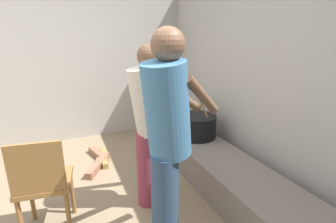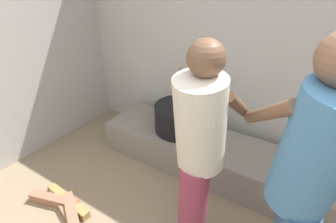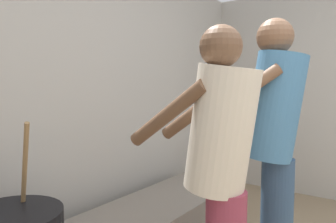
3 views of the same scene
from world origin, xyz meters
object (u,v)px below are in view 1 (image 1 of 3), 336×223
at_px(cooking_pot_main, 196,126).
at_px(cook_in_blue_shirt, 167,134).
at_px(cook_in_cream_shirt, 149,119).
at_px(chair_brown_wood, 43,182).

xyz_separation_m(cooking_pot_main, cook_in_blue_shirt, (1.20, -0.91, 0.47)).
height_order(cooking_pot_main, cook_in_cream_shirt, cook_in_cream_shirt).
height_order(cooking_pot_main, chair_brown_wood, cooking_pot_main).
bearing_deg(chair_brown_wood, cook_in_cream_shirt, 94.99).
bearing_deg(cook_in_cream_shirt, cooking_pot_main, 126.04).
bearing_deg(cook_in_cream_shirt, cook_in_blue_shirt, -6.72).
xyz_separation_m(cook_in_blue_shirt, chair_brown_wood, (-0.50, -0.85, -0.46)).
bearing_deg(cook_in_blue_shirt, cook_in_cream_shirt, 173.28).
relative_size(cooking_pot_main, cook_in_cream_shirt, 0.48).
height_order(cook_in_cream_shirt, chair_brown_wood, cook_in_cream_shirt).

